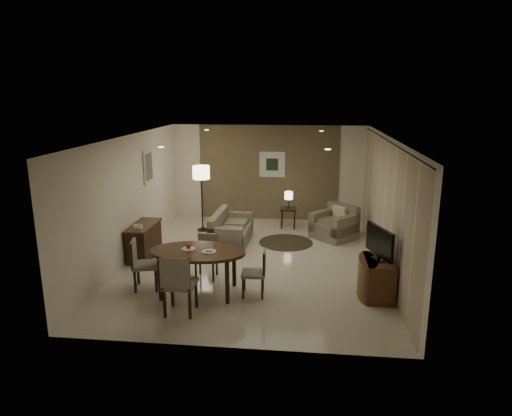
# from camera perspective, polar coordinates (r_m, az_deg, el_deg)

# --- Properties ---
(room_shell) EXTENTS (5.50, 7.00, 2.70)m
(room_shell) POSITION_cam_1_polar(r_m,az_deg,el_deg) (10.03, 0.13, 1.39)
(room_shell) COLOR beige
(room_shell) RESTS_ON ground
(taupe_accent) EXTENTS (3.96, 0.03, 2.70)m
(taupe_accent) POSITION_cam_1_polar(r_m,az_deg,el_deg) (13.04, 1.59, 4.40)
(taupe_accent) COLOR brown
(taupe_accent) RESTS_ON wall_back
(curtain_wall) EXTENTS (0.08, 6.70, 2.58)m
(curtain_wall) POSITION_cam_1_polar(r_m,az_deg,el_deg) (9.73, 15.76, 0.25)
(curtain_wall) COLOR beige
(curtain_wall) RESTS_ON wall_right
(curtain_rod) EXTENTS (0.03, 6.80, 0.03)m
(curtain_rod) POSITION_cam_1_polar(r_m,az_deg,el_deg) (9.51, 16.30, 7.99)
(curtain_rod) COLOR black
(curtain_rod) RESTS_ON wall_right
(art_back_frame) EXTENTS (0.72, 0.03, 0.72)m
(art_back_frame) POSITION_cam_1_polar(r_m,az_deg,el_deg) (12.97, 2.03, 5.46)
(art_back_frame) COLOR silver
(art_back_frame) RESTS_ON wall_back
(art_back_canvas) EXTENTS (0.34, 0.01, 0.34)m
(art_back_canvas) POSITION_cam_1_polar(r_m,az_deg,el_deg) (12.95, 2.03, 5.45)
(art_back_canvas) COLOR #1B321D
(art_back_canvas) RESTS_ON wall_back
(art_left_frame) EXTENTS (0.03, 0.60, 0.80)m
(art_left_frame) POSITION_cam_1_polar(r_m,az_deg,el_deg) (11.31, -13.31, 5.06)
(art_left_frame) COLOR silver
(art_left_frame) RESTS_ON wall_left
(art_left_canvas) EXTENTS (0.01, 0.46, 0.64)m
(art_left_canvas) POSITION_cam_1_polar(r_m,az_deg,el_deg) (11.30, -13.24, 5.06)
(art_left_canvas) COLOR gray
(art_left_canvas) RESTS_ON wall_left
(downlight_nl) EXTENTS (0.10, 0.10, 0.01)m
(downlight_nl) POSITION_cam_1_polar(r_m,az_deg,el_deg) (7.96, -11.78, 7.46)
(downlight_nl) COLOR white
(downlight_nl) RESTS_ON ceiling
(downlight_nr) EXTENTS (0.10, 0.10, 0.01)m
(downlight_nr) POSITION_cam_1_polar(r_m,az_deg,el_deg) (7.58, 8.96, 7.26)
(downlight_nr) COLOR white
(downlight_nr) RESTS_ON ceiling
(downlight_fl) EXTENTS (0.10, 0.10, 0.01)m
(downlight_fl) POSITION_cam_1_polar(r_m,az_deg,el_deg) (11.42, -6.20, 9.67)
(downlight_fl) COLOR white
(downlight_fl) RESTS_ON ceiling
(downlight_fr) EXTENTS (0.10, 0.10, 0.01)m
(downlight_fr) POSITION_cam_1_polar(r_m,az_deg,el_deg) (11.16, 8.19, 9.50)
(downlight_fr) COLOR white
(downlight_fr) RESTS_ON ceiling
(console_desk) EXTENTS (0.48, 1.20, 0.75)m
(console_desk) POSITION_cam_1_polar(r_m,az_deg,el_deg) (10.47, -13.83, -4.01)
(console_desk) COLOR #4C2B18
(console_desk) RESTS_ON floor
(telephone) EXTENTS (0.20, 0.14, 0.09)m
(telephone) POSITION_cam_1_polar(r_m,az_deg,el_deg) (10.08, -14.54, -2.24)
(telephone) COLOR white
(telephone) RESTS_ON console_desk
(tv_cabinet) EXTENTS (0.48, 0.90, 0.70)m
(tv_cabinet) POSITION_cam_1_polar(r_m,az_deg,el_deg) (8.57, 15.03, -8.44)
(tv_cabinet) COLOR brown
(tv_cabinet) RESTS_ON floor
(flat_tv) EXTENTS (0.36, 0.85, 0.60)m
(flat_tv) POSITION_cam_1_polar(r_m,az_deg,el_deg) (8.34, 15.19, -4.19)
(flat_tv) COLOR black
(flat_tv) RESTS_ON tv_cabinet
(dining_table) EXTENTS (1.74, 1.09, 0.82)m
(dining_table) POSITION_cam_1_polar(r_m,az_deg,el_deg) (8.46, -7.21, -7.92)
(dining_table) COLOR #4C2B18
(dining_table) RESTS_ON floor
(chair_near) EXTENTS (0.52, 0.52, 1.06)m
(chair_near) POSITION_cam_1_polar(r_m,az_deg,el_deg) (7.74, -9.47, -9.23)
(chair_near) COLOR gray
(chair_near) RESTS_ON floor
(chair_far) EXTENTS (0.42, 0.42, 0.86)m
(chair_far) POSITION_cam_1_polar(r_m,az_deg,el_deg) (9.08, -6.24, -6.16)
(chair_far) COLOR gray
(chair_far) RESTS_ON floor
(chair_left) EXTENTS (0.55, 0.55, 0.95)m
(chair_left) POSITION_cam_1_polar(r_m,az_deg,el_deg) (8.80, -13.56, -6.86)
(chair_left) COLOR gray
(chair_left) RESTS_ON floor
(chair_right) EXTENTS (0.44, 0.44, 0.86)m
(chair_right) POSITION_cam_1_polar(r_m,az_deg,el_deg) (8.30, -0.35, -8.10)
(chair_right) COLOR gray
(chair_right) RESTS_ON floor
(plate_a) EXTENTS (0.26, 0.26, 0.02)m
(plate_a) POSITION_cam_1_polar(r_m,az_deg,el_deg) (8.40, -8.41, -5.09)
(plate_a) COLOR white
(plate_a) RESTS_ON dining_table
(plate_b) EXTENTS (0.26, 0.26, 0.02)m
(plate_b) POSITION_cam_1_polar(r_m,az_deg,el_deg) (8.22, -5.88, -5.45)
(plate_b) COLOR white
(plate_b) RESTS_ON dining_table
(fruit_apple) EXTENTS (0.09, 0.09, 0.09)m
(fruit_apple) POSITION_cam_1_polar(r_m,az_deg,el_deg) (8.39, -8.43, -4.75)
(fruit_apple) COLOR red
(fruit_apple) RESTS_ON plate_a
(napkin) EXTENTS (0.12, 0.08, 0.03)m
(napkin) POSITION_cam_1_polar(r_m,az_deg,el_deg) (8.21, -5.88, -5.30)
(napkin) COLOR white
(napkin) RESTS_ON plate_b
(round_rug) EXTENTS (1.32, 1.32, 0.01)m
(round_rug) POSITION_cam_1_polar(r_m,az_deg,el_deg) (11.25, 3.75, -4.30)
(round_rug) COLOR #403724
(round_rug) RESTS_ON floor
(sofa) EXTENTS (1.66, 0.88, 0.77)m
(sofa) POSITION_cam_1_polar(r_m,az_deg,el_deg) (11.09, -3.08, -2.53)
(sofa) COLOR gray
(sofa) RESTS_ON floor
(armchair) EXTENTS (1.29, 1.29, 0.83)m
(armchair) POSITION_cam_1_polar(r_m,az_deg,el_deg) (11.61, 9.73, -1.78)
(armchair) COLOR gray
(armchair) RESTS_ON floor
(side_table) EXTENTS (0.43, 0.43, 0.55)m
(side_table) POSITION_cam_1_polar(r_m,az_deg,el_deg) (12.42, 4.05, -1.23)
(side_table) COLOR black
(side_table) RESTS_ON floor
(table_lamp) EXTENTS (0.22, 0.22, 0.50)m
(table_lamp) POSITION_cam_1_polar(r_m,az_deg,el_deg) (12.29, 4.10, 1.12)
(table_lamp) COLOR #FFEAC1
(table_lamp) RESTS_ON side_table
(floor_lamp) EXTENTS (0.44, 0.44, 1.74)m
(floor_lamp) POSITION_cam_1_polar(r_m,az_deg,el_deg) (12.07, -6.78, 1.17)
(floor_lamp) COLOR #FFE5B7
(floor_lamp) RESTS_ON floor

